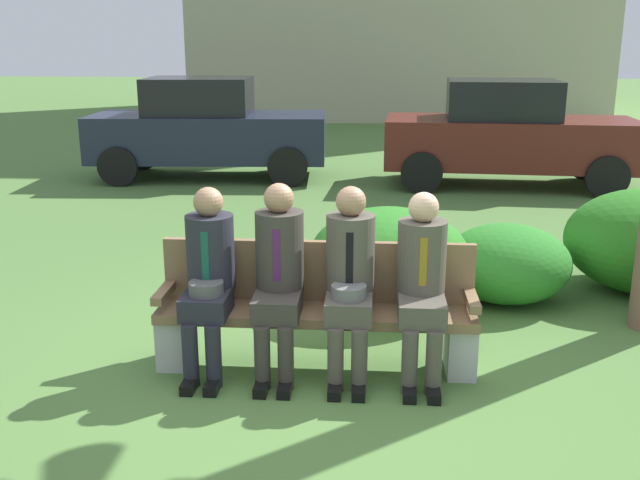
{
  "coord_description": "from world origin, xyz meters",
  "views": [
    {
      "loc": [
        0.37,
        -4.68,
        2.32
      ],
      "look_at": [
        -0.02,
        0.58,
        0.85
      ],
      "focal_mm": 40.95,
      "sensor_mm": 36.0,
      "label": 1
    }
  ],
  "objects_px": {
    "seated_man_centerleft": "(278,270)",
    "shrub_near_bench": "(389,258)",
    "parked_car_near": "(207,129)",
    "park_bench": "(317,308)",
    "seated_man_leftmost": "(208,272)",
    "seated_man_centerright": "(350,274)",
    "shrub_far_lawn": "(507,263)",
    "seated_man_rightmost": "(422,277)",
    "parked_car_far": "(508,134)"
  },
  "relations": [
    {
      "from": "parked_car_near",
      "to": "seated_man_centerleft",
      "type": "bearing_deg",
      "value": -73.64
    },
    {
      "from": "parked_car_far",
      "to": "seated_man_leftmost",
      "type": "bearing_deg",
      "value": -114.88
    },
    {
      "from": "seated_man_leftmost",
      "to": "parked_car_near",
      "type": "height_order",
      "value": "parked_car_near"
    },
    {
      "from": "seated_man_centerleft",
      "to": "parked_car_near",
      "type": "xyz_separation_m",
      "value": [
        -2.16,
        7.37,
        0.08
      ]
    },
    {
      "from": "park_bench",
      "to": "seated_man_leftmost",
      "type": "distance_m",
      "value": 0.82
    },
    {
      "from": "parked_car_near",
      "to": "parked_car_far",
      "type": "xyz_separation_m",
      "value": [
        4.93,
        -0.35,
        0.0
      ]
    },
    {
      "from": "seated_man_leftmost",
      "to": "parked_car_near",
      "type": "relative_size",
      "value": 0.33
    },
    {
      "from": "seated_man_leftmost",
      "to": "shrub_near_bench",
      "type": "bearing_deg",
      "value": 47.17
    },
    {
      "from": "seated_man_rightmost",
      "to": "parked_car_far",
      "type": "bearing_deg",
      "value": 75.84
    },
    {
      "from": "seated_man_centerleft",
      "to": "shrub_near_bench",
      "type": "distance_m",
      "value": 1.63
    },
    {
      "from": "shrub_far_lawn",
      "to": "parked_car_near",
      "type": "relative_size",
      "value": 0.29
    },
    {
      "from": "parked_car_far",
      "to": "seated_man_centerright",
      "type": "bearing_deg",
      "value": -107.89
    },
    {
      "from": "seated_man_centerright",
      "to": "seated_man_rightmost",
      "type": "distance_m",
      "value": 0.5
    },
    {
      "from": "seated_man_centerright",
      "to": "shrub_far_lawn",
      "type": "xyz_separation_m",
      "value": [
        1.37,
        1.59,
        -0.39
      ]
    },
    {
      "from": "park_bench",
      "to": "parked_car_near",
      "type": "relative_size",
      "value": 0.57
    },
    {
      "from": "shrub_far_lawn",
      "to": "seated_man_centerleft",
      "type": "bearing_deg",
      "value": -139.65
    },
    {
      "from": "seated_man_leftmost",
      "to": "seated_man_centerright",
      "type": "bearing_deg",
      "value": 0.11
    },
    {
      "from": "shrub_near_bench",
      "to": "shrub_far_lawn",
      "type": "distance_m",
      "value": 1.09
    },
    {
      "from": "seated_man_centerleft",
      "to": "parked_car_far",
      "type": "distance_m",
      "value": 7.54
    },
    {
      "from": "seated_man_centerright",
      "to": "parked_car_near",
      "type": "distance_m",
      "value": 7.84
    },
    {
      "from": "parked_car_far",
      "to": "parked_car_near",
      "type": "bearing_deg",
      "value": 175.9
    },
    {
      "from": "shrub_near_bench",
      "to": "parked_car_near",
      "type": "bearing_deg",
      "value": 116.35
    },
    {
      "from": "seated_man_rightmost",
      "to": "parked_car_far",
      "type": "height_order",
      "value": "parked_car_far"
    },
    {
      "from": "shrub_far_lawn",
      "to": "parked_car_near",
      "type": "xyz_separation_m",
      "value": [
        -4.03,
        5.79,
        0.48
      ]
    },
    {
      "from": "park_bench",
      "to": "seated_man_rightmost",
      "type": "bearing_deg",
      "value": -9.88
    },
    {
      "from": "seated_man_rightmost",
      "to": "shrub_far_lawn",
      "type": "distance_m",
      "value": 1.85
    },
    {
      "from": "seated_man_centerright",
      "to": "parked_car_far",
      "type": "distance_m",
      "value": 7.38
    },
    {
      "from": "shrub_far_lawn",
      "to": "shrub_near_bench",
      "type": "bearing_deg",
      "value": -169.57
    },
    {
      "from": "park_bench",
      "to": "seated_man_leftmost",
      "type": "relative_size",
      "value": 1.72
    },
    {
      "from": "seated_man_leftmost",
      "to": "seated_man_centerright",
      "type": "distance_m",
      "value": 0.99
    },
    {
      "from": "park_bench",
      "to": "seated_man_leftmost",
      "type": "bearing_deg",
      "value": -169.96
    },
    {
      "from": "seated_man_centerleft",
      "to": "seated_man_rightmost",
      "type": "distance_m",
      "value": 0.99
    },
    {
      "from": "park_bench",
      "to": "seated_man_centerleft",
      "type": "xyz_separation_m",
      "value": [
        -0.26,
        -0.12,
        0.32
      ]
    },
    {
      "from": "seated_man_leftmost",
      "to": "seated_man_centerleft",
      "type": "bearing_deg",
      "value": 1.04
    },
    {
      "from": "seated_man_rightmost",
      "to": "shrub_far_lawn",
      "type": "height_order",
      "value": "seated_man_rightmost"
    },
    {
      "from": "shrub_near_bench",
      "to": "parked_car_near",
      "type": "xyz_separation_m",
      "value": [
        -2.96,
        5.98,
        0.39
      ]
    },
    {
      "from": "seated_man_rightmost",
      "to": "shrub_near_bench",
      "type": "bearing_deg",
      "value": 97.87
    },
    {
      "from": "parked_car_near",
      "to": "seated_man_centerright",
      "type": "bearing_deg",
      "value": -70.17
    },
    {
      "from": "shrub_near_bench",
      "to": "shrub_far_lawn",
      "type": "relative_size",
      "value": 1.25
    },
    {
      "from": "parked_car_near",
      "to": "shrub_near_bench",
      "type": "bearing_deg",
      "value": -63.65
    },
    {
      "from": "parked_car_near",
      "to": "parked_car_far",
      "type": "bearing_deg",
      "value": -4.1
    },
    {
      "from": "seated_man_centerright",
      "to": "shrub_near_bench",
      "type": "distance_m",
      "value": 1.46
    },
    {
      "from": "shrub_near_bench",
      "to": "parked_car_far",
      "type": "relative_size",
      "value": 0.36
    },
    {
      "from": "seated_man_centerleft",
      "to": "shrub_far_lawn",
      "type": "distance_m",
      "value": 2.48
    },
    {
      "from": "seated_man_centerright",
      "to": "shrub_far_lawn",
      "type": "relative_size",
      "value": 1.18
    },
    {
      "from": "seated_man_centerleft",
      "to": "seated_man_centerright",
      "type": "xyz_separation_m",
      "value": [
        0.5,
        -0.01,
        -0.01
      ]
    },
    {
      "from": "park_bench",
      "to": "shrub_near_bench",
      "type": "distance_m",
      "value": 1.38
    },
    {
      "from": "seated_man_centerleft",
      "to": "shrub_near_bench",
      "type": "xyz_separation_m",
      "value": [
        0.8,
        1.39,
        -0.31
      ]
    },
    {
      "from": "seated_man_centerright",
      "to": "parked_car_near",
      "type": "bearing_deg",
      "value": 109.83
    },
    {
      "from": "seated_man_centerleft",
      "to": "shrub_near_bench",
      "type": "height_order",
      "value": "seated_man_centerleft"
    }
  ]
}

